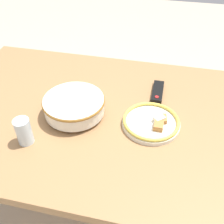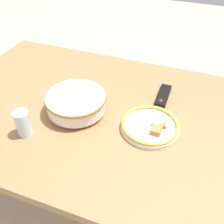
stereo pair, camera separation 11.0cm
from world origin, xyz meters
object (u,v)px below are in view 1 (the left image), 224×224
(tv_remote, at_px, (158,92))
(food_plate, at_px, (151,122))
(noodle_bowl, at_px, (74,105))
(drinking_glass, at_px, (24,131))

(tv_remote, bearing_deg, food_plate, 88.51)
(noodle_bowl, xyz_separation_m, food_plate, (0.33, 0.00, -0.03))
(food_plate, distance_m, drinking_glass, 0.51)
(noodle_bowl, relative_size, drinking_glass, 2.42)
(noodle_bowl, distance_m, food_plate, 0.34)
(noodle_bowl, xyz_separation_m, drinking_glass, (-0.13, -0.20, 0.01))
(noodle_bowl, bearing_deg, drinking_glass, -124.09)
(food_plate, height_order, tv_remote, food_plate)
(food_plate, relative_size, drinking_glass, 2.19)
(noodle_bowl, height_order, tv_remote, noodle_bowl)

